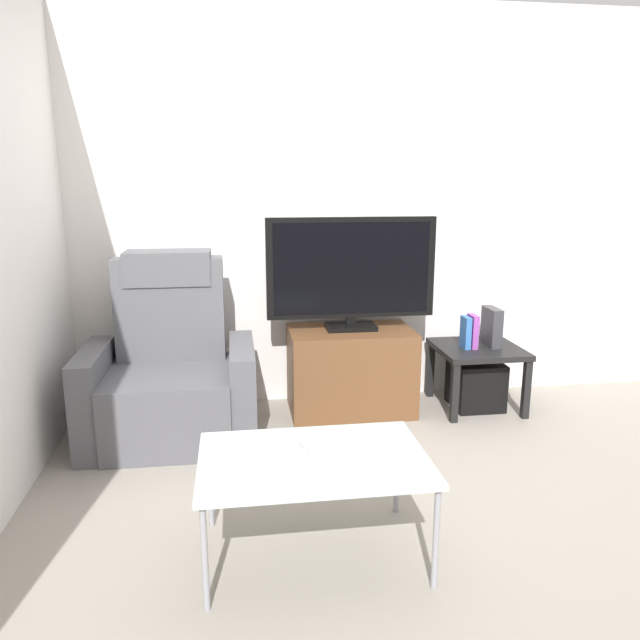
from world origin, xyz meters
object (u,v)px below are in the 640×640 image
tv_stand (351,370)px  book_leftmost (466,332)px  game_console (492,327)px  subwoofer_box (476,384)px  book_middle (473,331)px  television (351,271)px  cell_phone (312,447)px  side_table (477,356)px  recliner_armchair (171,375)px  coffee_table (313,463)px

tv_stand → book_leftmost: (0.75, -0.07, 0.25)m
book_leftmost → game_console: game_console is taller
subwoofer_box → game_console: 0.40m
book_middle → book_leftmost: bearing=180.0°
television → game_console: size_ratio=4.23×
game_console → cell_phone: size_ratio=1.70×
subwoofer_box → side_table: bearing=18.4°
television → game_console: television is taller
tv_stand → television: 0.65m
book_leftmost → television: bearing=173.0°
recliner_armchair → television: bearing=16.2°
tv_stand → book_leftmost: bearing=-5.5°
cell_phone → coffee_table: bearing=-103.7°
book_leftmost → cell_phone: (-1.19, -1.38, -0.09)m
side_table → cell_phone: (-1.29, -1.40, 0.08)m
cell_phone → book_middle: bearing=36.9°
tv_stand → side_table: 0.85m
cell_phone → subwoofer_box: bearing=36.1°
television → book_leftmost: size_ratio=5.17×
game_console → coffee_table: bearing=-133.0°
side_table → game_console: (0.09, 0.01, 0.19)m
tv_stand → side_table: (0.85, -0.05, 0.08)m
recliner_armchair → coffee_table: recliner_armchair is taller
television → cell_phone: size_ratio=7.20×
coffee_table → recliner_armchair: bearing=117.4°
side_table → book_middle: size_ratio=2.46×
coffee_table → cell_phone: 0.09m
game_console → coffee_table: size_ratio=0.28×
subwoofer_box → coffee_table: 1.98m
coffee_table → book_leftmost: bearing=50.7°
book_leftmost → coffee_table: size_ratio=0.23×
recliner_armchair → book_leftmost: size_ratio=5.18×
book_middle → game_console: game_console is taller
tv_stand → game_console: game_console is taller
subwoofer_box → coffee_table: coffee_table is taller
side_table → coffee_table: coffee_table is taller
television → book_middle: television is taller
subwoofer_box → game_console: size_ratio=1.24×
tv_stand → game_console: 0.97m
book_leftmost → book_middle: size_ratio=0.95×
television → side_table: (0.85, -0.07, -0.58)m
television → cell_phone: bearing=-106.9°
television → recliner_armchair: (-1.13, -0.24, -0.56)m
tv_stand → television: size_ratio=0.74×
tv_stand → book_leftmost: 0.79m
coffee_table → tv_stand: bearing=73.6°
television → coffee_table: 1.70m
recliner_armchair → book_middle: bearing=8.6°
side_table → book_leftmost: book_leftmost is taller
game_console → tv_stand: bearing=177.4°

